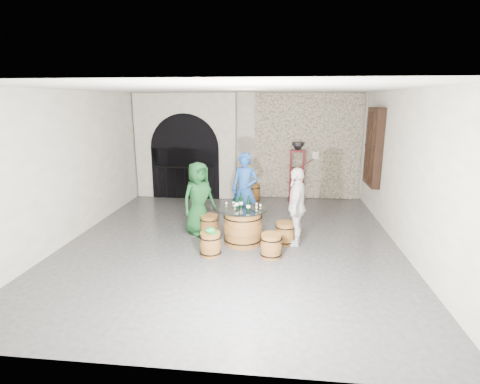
# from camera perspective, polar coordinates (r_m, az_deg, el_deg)

# --- Properties ---
(ground) EXTENTS (8.00, 8.00, 0.00)m
(ground) POSITION_cam_1_polar(r_m,az_deg,el_deg) (8.20, -1.22, -7.53)
(ground) COLOR #303032
(ground) RESTS_ON ground
(wall_back) EXTENTS (8.00, 0.00, 8.00)m
(wall_back) POSITION_cam_1_polar(r_m,az_deg,el_deg) (11.69, 1.30, 7.07)
(wall_back) COLOR beige
(wall_back) RESTS_ON ground
(wall_front) EXTENTS (8.00, 0.00, 8.00)m
(wall_front) POSITION_cam_1_polar(r_m,az_deg,el_deg) (3.95, -8.91, -6.99)
(wall_front) COLOR beige
(wall_front) RESTS_ON ground
(wall_left) EXTENTS (0.00, 8.00, 8.00)m
(wall_left) POSITION_cam_1_polar(r_m,az_deg,el_deg) (8.91, -24.25, 3.67)
(wall_left) COLOR beige
(wall_left) RESTS_ON ground
(wall_right) EXTENTS (0.00, 8.00, 8.00)m
(wall_right) POSITION_cam_1_polar(r_m,az_deg,el_deg) (8.08, 24.17, 2.74)
(wall_right) COLOR beige
(wall_right) RESTS_ON ground
(ceiling) EXTENTS (8.00, 8.00, 0.00)m
(ceiling) POSITION_cam_1_polar(r_m,az_deg,el_deg) (7.63, -1.34, 15.44)
(ceiling) COLOR beige
(ceiling) RESTS_ON wall_back
(stone_facing_panel) EXTENTS (3.20, 0.12, 3.18)m
(stone_facing_panel) POSITION_cam_1_polar(r_m,az_deg,el_deg) (11.61, 10.22, 6.81)
(stone_facing_panel) COLOR #B2A88E
(stone_facing_panel) RESTS_ON ground
(arched_opening) EXTENTS (3.10, 0.60, 3.19)m
(arched_opening) POSITION_cam_1_polar(r_m,az_deg,el_deg) (11.75, -8.15, 6.88)
(arched_opening) COLOR beige
(arched_opening) RESTS_ON ground
(shuttered_window) EXTENTS (0.23, 1.10, 2.00)m
(shuttered_window) POSITION_cam_1_polar(r_m,az_deg,el_deg) (10.31, 19.67, 6.46)
(shuttered_window) COLOR black
(shuttered_window) RESTS_ON wall_right
(barrel_table) EXTENTS (1.00, 1.00, 0.77)m
(barrel_table) POSITION_cam_1_polar(r_m,az_deg,el_deg) (7.95, 0.44, -5.28)
(barrel_table) COLOR brown
(barrel_table) RESTS_ON ground
(barrel_stool_left) EXTENTS (0.43, 0.43, 0.48)m
(barrel_stool_left) POSITION_cam_1_polar(r_m,az_deg,el_deg) (8.49, -4.71, -5.09)
(barrel_stool_left) COLOR brown
(barrel_stool_left) RESTS_ON ground
(barrel_stool_far) EXTENTS (0.43, 0.43, 0.48)m
(barrel_stool_far) POSITION_cam_1_polar(r_m,az_deg,el_deg) (8.85, 0.67, -4.24)
(barrel_stool_far) COLOR brown
(barrel_stool_far) RESTS_ON ground
(barrel_stool_right) EXTENTS (0.43, 0.43, 0.48)m
(barrel_stool_right) POSITION_cam_1_polar(r_m,az_deg,el_deg) (8.04, 6.90, -6.25)
(barrel_stool_right) COLOR brown
(barrel_stool_right) RESTS_ON ground
(barrel_stool_near_right) EXTENTS (0.43, 0.43, 0.48)m
(barrel_stool_near_right) POSITION_cam_1_polar(r_m,az_deg,el_deg) (7.36, 4.76, -8.16)
(barrel_stool_near_right) COLOR brown
(barrel_stool_near_right) RESTS_ON ground
(barrel_stool_near_left) EXTENTS (0.43, 0.43, 0.48)m
(barrel_stool_near_left) POSITION_cam_1_polar(r_m,az_deg,el_deg) (7.43, -4.52, -7.91)
(barrel_stool_near_left) COLOR brown
(barrel_stool_near_left) RESTS_ON ground
(green_cap) EXTENTS (0.24, 0.19, 0.11)m
(green_cap) POSITION_cam_1_polar(r_m,az_deg,el_deg) (7.33, -4.53, -5.86)
(green_cap) COLOR #0C8635
(green_cap) RESTS_ON barrel_stool_near_left
(person_green) EXTENTS (0.94, 0.95, 1.66)m
(person_green) POSITION_cam_1_polar(r_m,az_deg,el_deg) (8.49, -6.33, -0.96)
(person_green) COLOR #113D1A
(person_green) RESTS_ON ground
(person_blue) EXTENTS (0.76, 0.60, 1.82)m
(person_blue) POSITION_cam_1_polar(r_m,az_deg,el_deg) (8.83, 0.72, 0.23)
(person_blue) COLOR navy
(person_blue) RESTS_ON ground
(person_white) EXTENTS (0.57, 1.03, 1.66)m
(person_white) POSITION_cam_1_polar(r_m,az_deg,el_deg) (7.88, 8.63, -2.20)
(person_white) COLOR silver
(person_white) RESTS_ON ground
(wine_bottle_left) EXTENTS (0.08, 0.08, 0.32)m
(wine_bottle_left) POSITION_cam_1_polar(r_m,az_deg,el_deg) (7.84, -0.46, -1.60)
(wine_bottle_left) COLOR black
(wine_bottle_left) RESTS_ON barrel_table
(wine_bottle_center) EXTENTS (0.08, 0.08, 0.32)m
(wine_bottle_center) POSITION_cam_1_polar(r_m,az_deg,el_deg) (7.67, 1.27, -1.96)
(wine_bottle_center) COLOR black
(wine_bottle_center) RESTS_ON barrel_table
(wine_bottle_right) EXTENTS (0.08, 0.08, 0.32)m
(wine_bottle_right) POSITION_cam_1_polar(r_m,az_deg,el_deg) (7.90, 0.16, -1.47)
(wine_bottle_right) COLOR black
(wine_bottle_right) RESTS_ON barrel_table
(tasting_glass_a) EXTENTS (0.05, 0.05, 0.10)m
(tasting_glass_a) POSITION_cam_1_polar(r_m,az_deg,el_deg) (7.81, -0.76, -2.29)
(tasting_glass_a) COLOR #B57923
(tasting_glass_a) RESTS_ON barrel_table
(tasting_glass_b) EXTENTS (0.05, 0.05, 0.10)m
(tasting_glass_b) POSITION_cam_1_polar(r_m,az_deg,el_deg) (7.87, 3.12, -2.18)
(tasting_glass_b) COLOR #B57923
(tasting_glass_b) RESTS_ON barrel_table
(tasting_glass_c) EXTENTS (0.05, 0.05, 0.10)m
(tasting_glass_c) POSITION_cam_1_polar(r_m,az_deg,el_deg) (8.05, -1.00, -1.79)
(tasting_glass_c) COLOR #B57923
(tasting_glass_c) RESTS_ON barrel_table
(tasting_glass_d) EXTENTS (0.05, 0.05, 0.10)m
(tasting_glass_d) POSITION_cam_1_polar(r_m,az_deg,el_deg) (7.94, 2.54, -2.02)
(tasting_glass_d) COLOR #B57923
(tasting_glass_d) RESTS_ON barrel_table
(tasting_glass_e) EXTENTS (0.05, 0.05, 0.10)m
(tasting_glass_e) POSITION_cam_1_polar(r_m,az_deg,el_deg) (7.70, 2.53, -2.54)
(tasting_glass_e) COLOR #B57923
(tasting_glass_e) RESTS_ON barrel_table
(tasting_glass_f) EXTENTS (0.05, 0.05, 0.10)m
(tasting_glass_f) POSITION_cam_1_polar(r_m,az_deg,el_deg) (8.01, -2.09, -1.88)
(tasting_glass_f) COLOR #B57923
(tasting_glass_f) RESTS_ON barrel_table
(side_barrel) EXTENTS (0.43, 0.43, 0.57)m
(side_barrel) POSITION_cam_1_polar(r_m,az_deg,el_deg) (11.13, 1.99, -0.19)
(side_barrel) COLOR brown
(side_barrel) RESTS_ON ground
(corking_press) EXTENTS (0.73, 0.40, 1.77)m
(corking_press) POSITION_cam_1_polar(r_m,az_deg,el_deg) (11.26, 8.69, 3.73)
(corking_press) COLOR #4F0D10
(corking_press) RESTS_ON ground
(control_box) EXTENTS (0.18, 0.10, 0.22)m
(control_box) POSITION_cam_1_polar(r_m,az_deg,el_deg) (11.59, 11.43, 5.49)
(control_box) COLOR silver
(control_box) RESTS_ON wall_back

